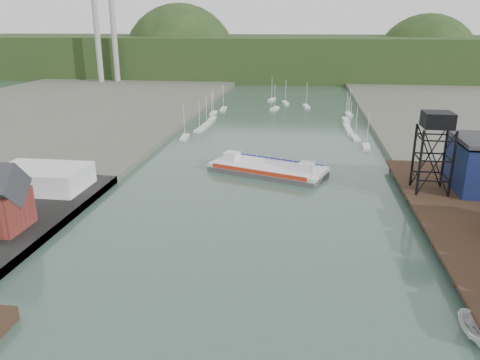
# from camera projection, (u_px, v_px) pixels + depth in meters

# --- Properties ---
(east_pier) EXTENTS (14.00, 70.00, 2.45)m
(east_pier) POSITION_uv_depth(u_px,v_px,m) (458.00, 217.00, 82.44)
(east_pier) COLOR black
(east_pier) RESTS_ON ground
(white_shed) EXTENTS (18.00, 12.00, 4.50)m
(white_shed) POSITION_uv_depth(u_px,v_px,m) (42.00, 178.00, 97.09)
(white_shed) COLOR silver
(white_shed) RESTS_ON west_quay
(lift_tower) EXTENTS (6.50, 6.50, 16.00)m
(lift_tower) POSITION_uv_depth(u_px,v_px,m) (437.00, 125.00, 90.53)
(lift_tower) COLOR black
(lift_tower) RESTS_ON east_pier
(marina_sailboats) EXTENTS (57.71, 92.65, 0.90)m
(marina_sailboats) POSITION_uv_depth(u_px,v_px,m) (279.00, 119.00, 175.51)
(marina_sailboats) COLOR silver
(marina_sailboats) RESTS_ON ground
(smokestacks) EXTENTS (11.20, 8.20, 60.00)m
(smokestacks) POSITION_uv_depth(u_px,v_px,m) (105.00, 31.00, 268.22)
(smokestacks) COLOR gray
(smokestacks) RESTS_ON ground
(distant_hills) EXTENTS (500.00, 120.00, 80.00)m
(distant_hills) POSITION_uv_depth(u_px,v_px,m) (287.00, 59.00, 325.79)
(distant_hills) COLOR #1A3216
(distant_hills) RESTS_ON ground
(chain_ferry) EXTENTS (29.51, 19.73, 3.95)m
(chain_ferry) POSITION_uv_depth(u_px,v_px,m) (268.00, 168.00, 112.60)
(chain_ferry) COLOR #48484A
(chain_ferry) RESTS_ON ground
(motorboat) EXTENTS (2.91, 6.41, 2.40)m
(motorboat) POSITION_uv_depth(u_px,v_px,m) (474.00, 330.00, 53.18)
(motorboat) COLOR silver
(motorboat) RESTS_ON ground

